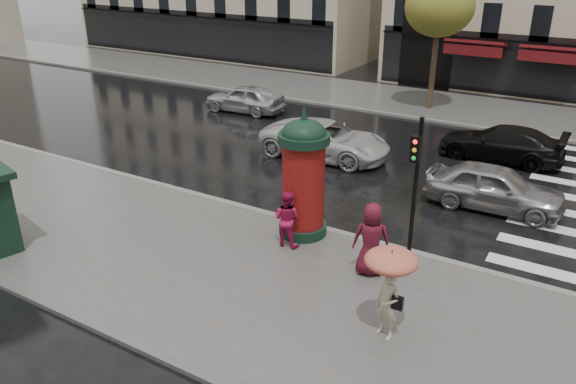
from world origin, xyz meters
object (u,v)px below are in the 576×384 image
Objects in this scene: woman_umbrella at (390,280)px; traffic_light at (415,175)px; car_black at (501,143)px; woman_red at (287,219)px; morris_column at (303,174)px; car_white at (325,140)px; man_burgundy at (371,239)px; car_silver at (494,187)px; car_far_silver at (245,98)px.

traffic_light is at bearing 102.20° from woman_umbrella.
traffic_light is at bearing -2.46° from car_black.
morris_column reaches higher than woman_red.
car_white is at bearing 133.16° from traffic_light.
woman_red is 1.37m from morris_column.
woman_umbrella is at bearing 97.91° from man_burgundy.
car_white reaches higher than car_black.
woman_red is (-3.96, 2.39, -0.60)m from woman_umbrella.
car_silver reaches higher than car_white.
woman_umbrella is 1.30× the size of woman_red.
car_white is at bearing 123.89° from woman_umbrella.
woman_umbrella is at bearing -77.80° from traffic_light.
car_black is 12.94m from car_far_silver.
morris_column reaches higher than car_far_silver.
traffic_light is at bearing 47.29° from car_far_silver.
car_white is at bearing -78.46° from man_burgundy.
man_burgundy is at bearing 121.06° from woman_umbrella.
morris_column reaches higher than man_burgundy.
woman_red is at bearing -163.00° from car_white.
car_far_silver is (-11.91, 11.41, -0.39)m from man_burgundy.
woman_red is 0.42× the size of morris_column.
man_burgundy is at bearing -5.05° from car_black.
traffic_light reaches higher than woman_umbrella.
morris_column is 14.00m from car_far_silver.
woman_umbrella reaches higher than car_black.
woman_red is 3.74m from traffic_light.
car_black is at bearing -118.52° from man_burgundy.
car_white is 7.76m from car_far_silver.
car_white is at bearing 55.97° from car_far_silver.
car_white is at bearing -72.97° from woman_red.
car_black is (1.02, 10.84, -0.41)m from man_burgundy.
morris_column reaches higher than traffic_light.
woman_red is at bearing -92.06° from morris_column.
car_black is (-0.79, 4.87, -0.05)m from car_silver.
woman_umbrella is at bearing -39.72° from morris_column.
woman_umbrella is 0.45× the size of car_black.
woman_red is 0.31× the size of car_white.
car_white is (-2.61, 6.46, -1.27)m from morris_column.
car_white reaches higher than car_far_silver.
traffic_light is at bearing 162.94° from car_silver.
car_white is (-7.01, 1.54, -0.01)m from car_silver.
woman_umbrella is 0.49× the size of car_silver.
morris_column is at bearing -160.38° from car_white.
morris_column is 10.52m from car_black.
morris_column is 0.82× the size of car_black.
car_white is (-2.57, 7.34, -0.21)m from woman_red.
morris_column is at bearing -174.14° from traffic_light.
car_far_silver is at bearing 134.19° from woman_umbrella.
car_silver is 7.18m from car_white.
car_silver is at bearing 74.75° from traffic_light.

